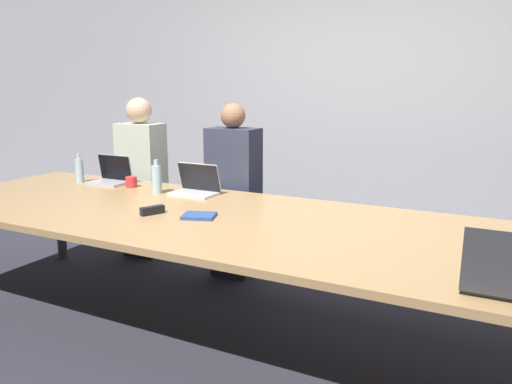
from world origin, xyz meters
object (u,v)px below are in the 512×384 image
cup_far_left (131,182)px  stapler (152,210)px  laptop_near_right (506,276)px  person_far_left (142,180)px  laptop_far_midleft (196,185)px  laptop_far_left (112,175)px  bottle_far_left (80,170)px  bottle_far_midleft (157,179)px  person_far_midleft (234,194)px

cup_far_left → stapler: (0.67, -0.59, -0.02)m
laptop_near_right → person_far_left: (-2.93, 1.43, -0.13)m
person_far_left → stapler: bearing=-47.9°
laptop_near_right → laptop_far_midleft: size_ratio=0.94×
laptop_far_left → bottle_far_left: 0.27m
bottle_far_midleft → stapler: bottle_far_midleft is taller
laptop_far_left → person_far_left: bearing=96.8°
person_far_left → stapler: (0.97, -1.08, 0.08)m
person_far_left → laptop_near_right: bearing=-26.1°
bottle_far_midleft → stapler: 0.61m
cup_far_left → laptop_far_left: bearing=167.8°
person_far_left → bottle_far_left: size_ratio=6.00×
person_far_midleft → bottle_far_left: size_ratio=5.87×
laptop_far_left → person_far_midleft: bearing=22.8°
laptop_near_right → laptop_far_left: (-2.88, 1.00, -0.01)m
cup_far_left → stapler: bearing=-41.2°
bottle_far_left → bottle_far_midleft: bearing=-3.6°
person_far_midleft → cup_far_left: 0.81m
laptop_far_midleft → cup_far_left: size_ratio=3.79×
laptop_near_right → cup_far_left: laptop_near_right is taller
laptop_near_right → person_far_midleft: person_far_midleft is taller
laptop_near_right → bottle_far_midleft: (-2.30, 0.85, 0.03)m
laptop_far_left → bottle_far_midleft: bearing=-14.5°
laptop_near_right → person_far_left: bearing=-26.1°
laptop_far_left → person_far_left: (-0.05, 0.43, -0.12)m
laptop_far_left → laptop_near_right: bearing=-19.2°
laptop_near_right → person_far_midleft: (-1.96, 1.38, -0.15)m
person_far_midleft → bottle_far_midleft: bearing=-122.8°
person_far_midleft → bottle_far_left: 1.27m
bottle_far_midleft → bottle_far_left: 0.82m
bottle_far_midleft → cup_far_left: size_ratio=2.88×
laptop_near_right → stapler: (-1.95, 0.36, -0.05)m
laptop_near_right → bottle_far_left: size_ratio=1.31×
person_far_left → cup_far_left: bearing=-58.3°
person_far_midleft → bottle_far_midleft: person_far_midleft is taller
cup_far_left → laptop_near_right: bearing=-19.8°
person_far_midleft → laptop_far_left: bearing=-157.2°
laptop_far_midleft → stapler: laptop_far_midleft is taller
laptop_far_midleft → bottle_far_left: bearing=-177.1°
laptop_far_midleft → person_far_midleft: person_far_midleft is taller
person_far_midleft → laptop_far_left: size_ratio=4.41×
laptop_far_midleft → cup_far_left: (-0.60, -0.01, -0.02)m
person_far_left → cup_far_left: person_far_left is taller
stapler → cup_far_left: bearing=164.2°
bottle_far_midleft → laptop_far_left: 0.59m
laptop_far_midleft → laptop_far_left: (-0.85, 0.04, 0.00)m
laptop_near_right → person_far_left: person_far_left is taller
laptop_near_right → stapler: bearing=-10.3°
laptop_near_right → person_far_left: size_ratio=0.22×
laptop_far_midleft → cup_far_left: laptop_far_midleft is taller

